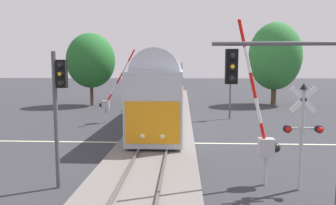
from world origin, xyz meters
The scene contains 12 objects.
ground_plane centered at (0.00, 0.00, 0.00)m, with size 220.00×220.00×0.00m, color #333338.
road_centre_stripe centered at (0.00, 0.00, 0.00)m, with size 44.00×0.20×0.01m.
railway_track centered at (0.00, 0.00, 0.10)m, with size 4.40×80.00×0.32m.
commuter_train centered at (0.00, 14.95, 2.79)m, with size 3.04×38.27×5.16m.
crossing_gate_near centered at (4.57, -6.50, 1.97)m, with size 1.71×0.40×6.19m.
crossing_signal_mast centered at (5.78, -6.98, 2.38)m, with size 1.36×0.44×3.90m.
crossing_gate_far centered at (-4.41, 6.50, 1.94)m, with size 2.95×0.40×5.85m.
traffic_signal_median centered at (-2.94, -7.19, 3.37)m, with size 0.53×0.38×5.02m.
traffic_signal_near_right centered at (5.06, -9.08, 4.04)m, with size 4.24×0.38×5.37m.
traffic_signal_far_side centered at (5.71, 8.90, 3.32)m, with size 0.53×0.38×4.95m.
oak_far_right centered at (12.30, 19.67, 5.72)m, with size 6.08×6.08×9.69m.
oak_behind_train centered at (-9.09, 17.88, 5.20)m, with size 5.54×5.54×8.34m.
Camera 1 is at (1.52, -18.25, 4.46)m, focal length 33.73 mm.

